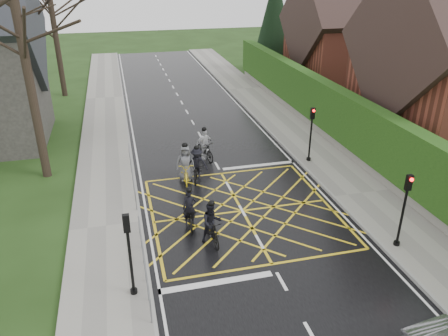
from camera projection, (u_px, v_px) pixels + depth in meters
name	position (u px, v px, depth m)	size (l,w,h in m)	color
ground	(242.00, 211.00, 19.81)	(120.00, 120.00, 0.00)	#1B3110
road	(242.00, 211.00, 19.81)	(9.00, 80.00, 0.01)	black
sidewalk_right	(361.00, 194.00, 21.10)	(3.00, 80.00, 0.15)	gray
sidewalk_left	(106.00, 227.00, 18.47)	(3.00, 80.00, 0.15)	gray
stone_wall	(337.00, 141.00, 26.63)	(0.50, 38.00, 0.70)	slate
hedge	(340.00, 114.00, 25.88)	(0.90, 38.00, 2.80)	#153B10
house_far	(351.00, 39.00, 36.99)	(9.80, 8.80, 10.30)	brown
conifer	(274.00, 21.00, 42.86)	(4.60, 4.60, 10.00)	black
tree_near	(18.00, 19.00, 19.74)	(9.24, 9.24, 11.44)	black
tree_far	(51.00, 6.00, 34.02)	(8.40, 8.40, 10.40)	black
railing_south	(144.00, 258.00, 15.39)	(0.05, 5.04, 1.03)	slate
railing_north	(132.00, 169.00, 21.97)	(0.05, 6.04, 1.03)	slate
traffic_light_ne	(311.00, 135.00, 23.91)	(0.24, 0.31, 3.21)	black
traffic_light_se	(403.00, 212.00, 16.53)	(0.24, 0.31, 3.21)	black
traffic_light_sw	(130.00, 256.00, 14.04)	(0.24, 0.31, 3.21)	black
cyclist_rear	(190.00, 213.00, 18.52)	(0.79, 1.88, 1.79)	black
cyclist_back	(212.00, 226.00, 17.37)	(0.87, 1.89, 1.86)	black
cyclist_mid	(197.00, 167.00, 22.47)	(1.25, 2.03, 1.87)	black
cyclist_front	(205.00, 148.00, 24.74)	(1.12, 2.01, 1.94)	black
cyclist_lead	(186.00, 168.00, 22.32)	(1.01, 2.21, 2.07)	gold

